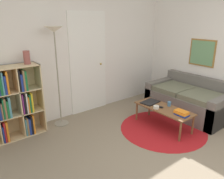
# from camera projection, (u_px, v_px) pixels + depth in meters

# --- Properties ---
(wall_back) EXTENTS (7.40, 0.11, 2.60)m
(wall_back) POSITION_uv_depth(u_px,v_px,m) (78.00, 52.00, 4.35)
(wall_back) COLOR silver
(wall_back) RESTS_ON ground_plane
(wall_right) EXTENTS (0.08, 5.70, 2.60)m
(wall_right) POSITION_uv_depth(u_px,v_px,m) (203.00, 49.00, 4.62)
(wall_right) COLOR silver
(wall_right) RESTS_ON ground_plane
(rug) EXTENTS (1.54, 1.54, 0.01)m
(rug) POSITION_uv_depth(u_px,v_px,m) (163.00, 129.00, 4.01)
(rug) COLOR #B2191E
(rug) RESTS_ON ground_plane
(bookshelf) EXTENTS (1.11, 0.34, 1.22)m
(bookshelf) POSITION_uv_depth(u_px,v_px,m) (4.00, 106.00, 3.51)
(bookshelf) COLOR beige
(bookshelf) RESTS_ON ground_plane
(floor_lamp) EXTENTS (0.32, 0.32, 1.81)m
(floor_lamp) POSITION_uv_depth(u_px,v_px,m) (55.00, 43.00, 3.72)
(floor_lamp) COLOR gray
(floor_lamp) RESTS_ON ground_plane
(couch) EXTENTS (0.92, 1.61, 0.75)m
(couch) POSITION_uv_depth(u_px,v_px,m) (190.00, 100.00, 4.60)
(couch) COLOR #66605B
(couch) RESTS_ON ground_plane
(coffee_table) EXTENTS (0.44, 1.09, 0.38)m
(coffee_table) POSITION_uv_depth(u_px,v_px,m) (164.00, 110.00, 3.98)
(coffee_table) COLOR brown
(coffee_table) RESTS_ON ground_plane
(laptop) EXTENTS (0.37, 0.27, 0.02)m
(laptop) POSITION_uv_depth(u_px,v_px,m) (150.00, 102.00, 4.21)
(laptop) COLOR black
(laptop) RESTS_ON coffee_table
(bowl) EXTENTS (0.10, 0.10, 0.05)m
(bowl) POSITION_uv_depth(u_px,v_px,m) (156.00, 107.00, 3.93)
(bowl) COLOR silver
(bowl) RESTS_ON coffee_table
(book_stack_on_table) EXTENTS (0.16, 0.24, 0.07)m
(book_stack_on_table) POSITION_uv_depth(u_px,v_px,m) (182.00, 113.00, 3.66)
(book_stack_on_table) COLOR navy
(book_stack_on_table) RESTS_ON coffee_table
(cup) EXTENTS (0.07, 0.07, 0.08)m
(cup) POSITION_uv_depth(u_px,v_px,m) (169.00, 104.00, 4.04)
(cup) COLOR teal
(cup) RESTS_ON coffee_table
(remote) EXTENTS (0.10, 0.16, 0.02)m
(remote) POSITION_uv_depth(u_px,v_px,m) (159.00, 107.00, 3.99)
(remote) COLOR black
(remote) RESTS_ON coffee_table
(vase_on_shelf) EXTENTS (0.10, 0.10, 0.22)m
(vase_on_shelf) POSITION_uv_depth(u_px,v_px,m) (27.00, 57.00, 3.54)
(vase_on_shelf) COLOR #934C47
(vase_on_shelf) RESTS_ON bookshelf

